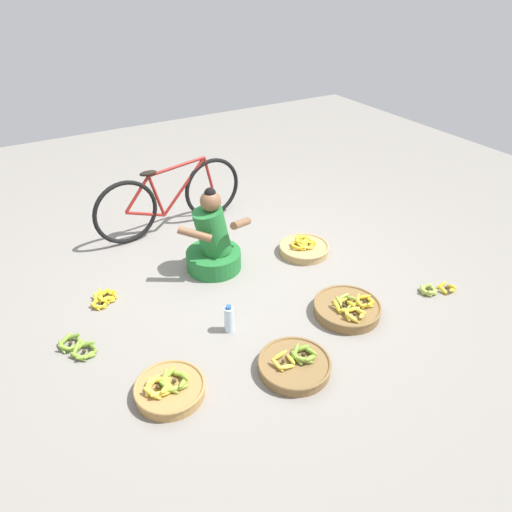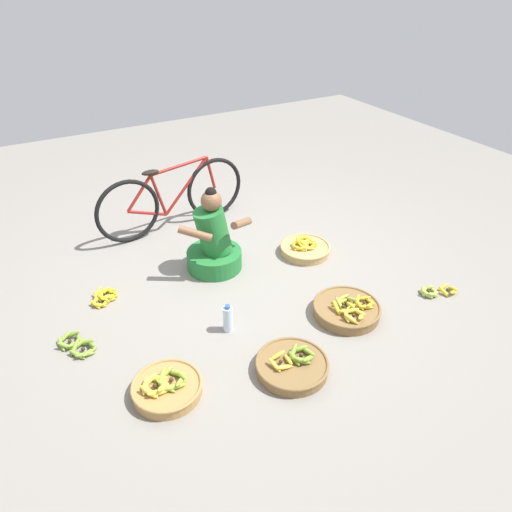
{
  "view_description": "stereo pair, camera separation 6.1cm",
  "coord_description": "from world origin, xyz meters",
  "px_view_note": "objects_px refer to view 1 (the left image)",
  "views": [
    {
      "loc": [
        -1.73,
        -3.17,
        2.55
      ],
      "look_at": [
        0.0,
        -0.2,
        0.35
      ],
      "focal_mm": 33.26,
      "sensor_mm": 36.0,
      "label": 1
    },
    {
      "loc": [
        -1.68,
        -3.2,
        2.55
      ],
      "look_at": [
        0.0,
        -0.2,
        0.35
      ],
      "focal_mm": 33.26,
      "sensor_mm": 36.0,
      "label": 2
    }
  ],
  "objects_px": {
    "loose_bananas_near_bicycle": "(104,298)",
    "water_bottle": "(229,319)",
    "loose_bananas_back_center": "(78,347)",
    "vendor_woman_front": "(213,244)",
    "banana_basket_front_center": "(347,308)",
    "bicycle_leaning": "(171,198)",
    "loose_bananas_mid_right": "(434,289)",
    "banana_basket_back_right": "(170,389)",
    "banana_basket_mid_left": "(295,365)",
    "banana_basket_back_left": "(304,248)"
  },
  "relations": [
    {
      "from": "loose_bananas_mid_right",
      "to": "banana_basket_back_left",
      "type": "bearing_deg",
      "value": 118.78
    },
    {
      "from": "banana_basket_back_right",
      "to": "banana_basket_mid_left",
      "type": "xyz_separation_m",
      "value": [
        0.86,
        -0.24,
        -0.0
      ]
    },
    {
      "from": "loose_bananas_near_bicycle",
      "to": "loose_bananas_back_center",
      "type": "relative_size",
      "value": 0.79
    },
    {
      "from": "banana_basket_mid_left",
      "to": "loose_bananas_near_bicycle",
      "type": "relative_size",
      "value": 1.91
    },
    {
      "from": "banana_basket_back_right",
      "to": "banana_basket_mid_left",
      "type": "relative_size",
      "value": 0.92
    },
    {
      "from": "bicycle_leaning",
      "to": "loose_bananas_mid_right",
      "type": "height_order",
      "value": "bicycle_leaning"
    },
    {
      "from": "loose_bananas_mid_right",
      "to": "bicycle_leaning",
      "type": "bearing_deg",
      "value": 124.59
    },
    {
      "from": "banana_basket_back_left",
      "to": "banana_basket_front_center",
      "type": "distance_m",
      "value": 1.01
    },
    {
      "from": "banana_basket_front_center",
      "to": "banana_basket_mid_left",
      "type": "height_order",
      "value": "banana_basket_front_center"
    },
    {
      "from": "banana_basket_front_center",
      "to": "water_bottle",
      "type": "bearing_deg",
      "value": 161.65
    },
    {
      "from": "vendor_woman_front",
      "to": "water_bottle",
      "type": "distance_m",
      "value": 0.93
    },
    {
      "from": "bicycle_leaning",
      "to": "loose_bananas_mid_right",
      "type": "bearing_deg",
      "value": -55.41
    },
    {
      "from": "banana_basket_back_right",
      "to": "banana_basket_front_center",
      "type": "bearing_deg",
      "value": 2.29
    },
    {
      "from": "water_bottle",
      "to": "loose_bananas_near_bicycle",
      "type": "bearing_deg",
      "value": 130.63
    },
    {
      "from": "banana_basket_front_center",
      "to": "water_bottle",
      "type": "distance_m",
      "value": 1.0
    },
    {
      "from": "banana_basket_front_center",
      "to": "banana_basket_mid_left",
      "type": "xyz_separation_m",
      "value": [
        -0.74,
        -0.3,
        -0.01
      ]
    },
    {
      "from": "banana_basket_back_left",
      "to": "loose_bananas_back_center",
      "type": "bearing_deg",
      "value": -172.87
    },
    {
      "from": "bicycle_leaning",
      "to": "banana_basket_front_center",
      "type": "relative_size",
      "value": 3.02
    },
    {
      "from": "loose_bananas_near_bicycle",
      "to": "water_bottle",
      "type": "bearing_deg",
      "value": -49.37
    },
    {
      "from": "banana_basket_back_left",
      "to": "water_bottle",
      "type": "relative_size",
      "value": 2.03
    },
    {
      "from": "bicycle_leaning",
      "to": "banana_basket_back_right",
      "type": "distance_m",
      "value": 2.38
    },
    {
      "from": "loose_bananas_mid_right",
      "to": "banana_basket_back_right",
      "type": "bearing_deg",
      "value": 177.91
    },
    {
      "from": "bicycle_leaning",
      "to": "banana_basket_front_center",
      "type": "distance_m",
      "value": 2.25
    },
    {
      "from": "loose_bananas_back_center",
      "to": "water_bottle",
      "type": "bearing_deg",
      "value": -19.02
    },
    {
      "from": "banana_basket_back_left",
      "to": "banana_basket_mid_left",
      "type": "xyz_separation_m",
      "value": [
        -0.98,
        -1.28,
        -0.0
      ]
    },
    {
      "from": "banana_basket_back_left",
      "to": "banana_basket_back_right",
      "type": "relative_size",
      "value": 1.03
    },
    {
      "from": "bicycle_leaning",
      "to": "banana_basket_mid_left",
      "type": "height_order",
      "value": "bicycle_leaning"
    },
    {
      "from": "banana_basket_back_right",
      "to": "loose_bananas_back_center",
      "type": "distance_m",
      "value": 0.88
    },
    {
      "from": "banana_basket_mid_left",
      "to": "loose_bananas_back_center",
      "type": "xyz_separation_m",
      "value": [
        -1.3,
        1.0,
        -0.02
      ]
    },
    {
      "from": "loose_bananas_mid_right",
      "to": "loose_bananas_near_bicycle",
      "type": "height_order",
      "value": "loose_bananas_near_bicycle"
    },
    {
      "from": "banana_basket_back_right",
      "to": "banana_basket_front_center",
      "type": "distance_m",
      "value": 1.6
    },
    {
      "from": "bicycle_leaning",
      "to": "loose_bananas_near_bicycle",
      "type": "height_order",
      "value": "bicycle_leaning"
    },
    {
      "from": "loose_bananas_near_bicycle",
      "to": "water_bottle",
      "type": "relative_size",
      "value": 1.13
    },
    {
      "from": "banana_basket_back_right",
      "to": "water_bottle",
      "type": "xyz_separation_m",
      "value": [
        0.66,
        0.38,
        0.06
      ]
    },
    {
      "from": "loose_bananas_mid_right",
      "to": "water_bottle",
      "type": "relative_size",
      "value": 1.36
    },
    {
      "from": "banana_basket_back_left",
      "to": "loose_bananas_near_bicycle",
      "type": "relative_size",
      "value": 1.8
    },
    {
      "from": "loose_bananas_back_center",
      "to": "water_bottle",
      "type": "relative_size",
      "value": 1.44
    },
    {
      "from": "bicycle_leaning",
      "to": "water_bottle",
      "type": "height_order",
      "value": "bicycle_leaning"
    },
    {
      "from": "loose_bananas_mid_right",
      "to": "banana_basket_mid_left",
      "type": "bearing_deg",
      "value": -174.64
    },
    {
      "from": "vendor_woman_front",
      "to": "loose_bananas_near_bicycle",
      "type": "bearing_deg",
      "value": 179.1
    },
    {
      "from": "banana_basket_front_center",
      "to": "loose_bananas_near_bicycle",
      "type": "height_order",
      "value": "banana_basket_front_center"
    },
    {
      "from": "bicycle_leaning",
      "to": "water_bottle",
      "type": "distance_m",
      "value": 1.83
    },
    {
      "from": "loose_bananas_mid_right",
      "to": "loose_bananas_back_center",
      "type": "distance_m",
      "value": 3.03
    },
    {
      "from": "vendor_woman_front",
      "to": "banana_basket_front_center",
      "type": "bearing_deg",
      "value": -61.13
    },
    {
      "from": "banana_basket_mid_left",
      "to": "loose_bananas_back_center",
      "type": "height_order",
      "value": "banana_basket_mid_left"
    },
    {
      "from": "banana_basket_mid_left",
      "to": "loose_bananas_back_center",
      "type": "relative_size",
      "value": 1.5
    },
    {
      "from": "bicycle_leaning",
      "to": "banana_basket_back_left",
      "type": "height_order",
      "value": "bicycle_leaning"
    },
    {
      "from": "vendor_woman_front",
      "to": "banana_basket_back_right",
      "type": "height_order",
      "value": "vendor_woman_front"
    },
    {
      "from": "loose_bananas_mid_right",
      "to": "loose_bananas_back_center",
      "type": "xyz_separation_m",
      "value": [
        -2.91,
        0.85,
        0.0
      ]
    },
    {
      "from": "banana_basket_back_right",
      "to": "loose_bananas_mid_right",
      "type": "relative_size",
      "value": 1.45
    }
  ]
}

